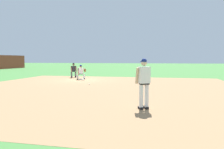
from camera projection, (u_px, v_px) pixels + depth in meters
name	position (u px, v px, depth m)	size (l,w,h in m)	color
ground_plane	(81.00, 80.00, 19.35)	(160.00, 160.00, 0.00)	#47843D
infield_dirt_patch	(100.00, 88.00, 13.66)	(18.00, 18.00, 0.01)	#A87F56
first_base_bag	(81.00, 79.00, 19.34)	(0.38, 0.38, 0.09)	white
baseball	(89.00, 84.00, 15.72)	(0.07, 0.07, 0.07)	white
pitcher	(144.00, 80.00, 7.95)	(0.84, 0.58, 1.86)	black
first_baseman	(81.00, 71.00, 19.68)	(0.82, 1.03, 1.34)	black
umpire	(74.00, 70.00, 21.80)	(0.63, 0.68, 1.46)	black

